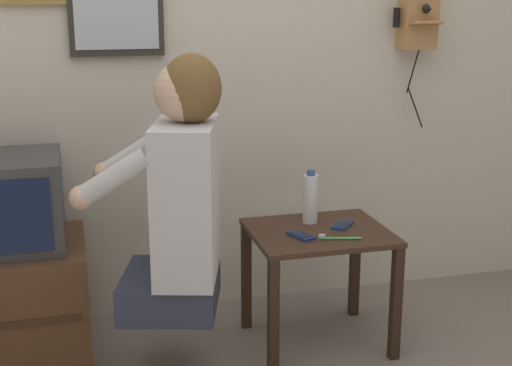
# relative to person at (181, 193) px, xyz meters

# --- Properties ---
(wall_back) EXTENTS (6.80, 0.05, 2.55)m
(wall_back) POSITION_rel_person_xyz_m (0.07, 0.65, 0.53)
(wall_back) COLOR beige
(wall_back) RESTS_ON ground_plane
(side_table) EXTENTS (0.57, 0.49, 0.51)m
(side_table) POSITION_rel_person_xyz_m (0.59, 0.11, -0.33)
(side_table) COLOR #382316
(side_table) RESTS_ON ground_plane
(person) EXTENTS (0.59, 0.54, 0.98)m
(person) POSITION_rel_person_xyz_m (0.00, 0.00, 0.00)
(person) COLOR #2D3347
(person) RESTS_ON ground_plane
(tv_stand) EXTENTS (0.60, 0.54, 0.49)m
(tv_stand) POSITION_rel_person_xyz_m (-0.66, 0.31, -0.50)
(tv_stand) COLOR #51331E
(tv_stand) RESTS_ON ground_plane
(television) EXTENTS (0.45, 0.45, 0.36)m
(television) POSITION_rel_person_xyz_m (-0.66, 0.32, -0.08)
(television) COLOR #38383A
(television) RESTS_ON tv_stand
(wall_phone_antique) EXTENTS (0.21, 0.18, 0.75)m
(wall_phone_antique) POSITION_rel_person_xyz_m (1.23, 0.57, 0.64)
(wall_phone_antique) COLOR #AD7A47
(cell_phone_held) EXTENTS (0.10, 0.14, 0.01)m
(cell_phone_held) POSITION_rel_person_xyz_m (0.49, 0.05, -0.23)
(cell_phone_held) COLOR navy
(cell_phone_held) RESTS_ON side_table
(cell_phone_spare) EXTENTS (0.13, 0.13, 0.01)m
(cell_phone_spare) POSITION_rel_person_xyz_m (0.71, 0.13, -0.23)
(cell_phone_spare) COLOR navy
(cell_phone_spare) RESTS_ON side_table
(water_bottle) EXTENTS (0.06, 0.06, 0.23)m
(water_bottle) POSITION_rel_person_xyz_m (0.59, 0.22, -0.13)
(water_bottle) COLOR silver
(water_bottle) RESTS_ON side_table
(toothbrush) EXTENTS (0.17, 0.05, 0.02)m
(toothbrush) POSITION_rel_person_xyz_m (0.62, -0.02, -0.23)
(toothbrush) COLOR #4CBF66
(toothbrush) RESTS_ON side_table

